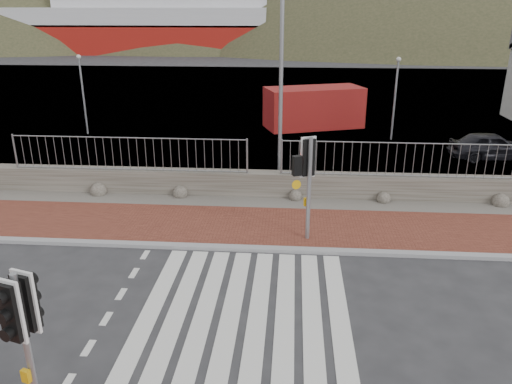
# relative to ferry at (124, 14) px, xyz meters

# --- Properties ---
(ground) EXTENTS (220.00, 220.00, 0.00)m
(ground) POSITION_rel_ferry_xyz_m (24.65, -67.90, -5.36)
(ground) COLOR #28282B
(ground) RESTS_ON ground
(sidewalk_far) EXTENTS (40.00, 3.00, 0.08)m
(sidewalk_far) POSITION_rel_ferry_xyz_m (24.65, -63.40, -5.32)
(sidewalk_far) COLOR brown
(sidewalk_far) RESTS_ON ground
(kerb_far) EXTENTS (40.00, 0.25, 0.12)m
(kerb_far) POSITION_rel_ferry_xyz_m (24.65, -64.90, -5.31)
(kerb_far) COLOR gray
(kerb_far) RESTS_ON ground
(zebra_crossing) EXTENTS (4.62, 5.60, 0.01)m
(zebra_crossing) POSITION_rel_ferry_xyz_m (24.65, -67.90, -5.36)
(zebra_crossing) COLOR silver
(zebra_crossing) RESTS_ON ground
(gravel_strip) EXTENTS (40.00, 1.50, 0.06)m
(gravel_strip) POSITION_rel_ferry_xyz_m (24.65, -61.40, -5.33)
(gravel_strip) COLOR #59544C
(gravel_strip) RESTS_ON ground
(stone_wall) EXTENTS (40.00, 0.60, 0.90)m
(stone_wall) POSITION_rel_ferry_xyz_m (24.65, -60.60, -4.91)
(stone_wall) COLOR #4D483F
(stone_wall) RESTS_ON ground
(railing) EXTENTS (18.07, 0.07, 1.22)m
(railing) POSITION_rel_ferry_xyz_m (24.65, -60.75, -3.54)
(railing) COLOR gray
(railing) RESTS_ON stone_wall
(quay) EXTENTS (120.00, 40.00, 0.50)m
(quay) POSITION_rel_ferry_xyz_m (24.65, -40.00, -5.36)
(quay) COLOR #4C4C4F
(quay) RESTS_ON ground
(water) EXTENTS (220.00, 50.00, 0.05)m
(water) POSITION_rel_ferry_xyz_m (24.65, -5.00, -5.36)
(water) COLOR #3F4C54
(water) RESTS_ON ground
(ferry) EXTENTS (50.00, 16.00, 20.00)m
(ferry) POSITION_rel_ferry_xyz_m (0.00, 0.00, 0.00)
(ferry) COLOR maroon
(ferry) RESTS_ON ground
(hills_backdrop) EXTENTS (254.00, 90.00, 100.00)m
(hills_backdrop) POSITION_rel_ferry_xyz_m (31.40, 20.00, -28.42)
(hills_backdrop) COLOR #323620
(hills_backdrop) RESTS_ON ground
(traffic_signal_near) EXTENTS (0.45, 0.34, 2.78)m
(traffic_signal_near) POSITION_rel_ferry_xyz_m (21.63, -71.31, -3.36)
(traffic_signal_near) COLOR gray
(traffic_signal_near) RESTS_ON ground
(traffic_signal_far) EXTENTS (0.76, 0.48, 3.10)m
(traffic_signal_far) POSITION_rel_ferry_xyz_m (26.08, -64.15, -3.12)
(traffic_signal_far) COLOR gray
(traffic_signal_far) RESTS_ON ground
(streetlight) EXTENTS (1.68, 0.67, 8.13)m
(streetlight) POSITION_rel_ferry_xyz_m (25.29, -59.76, -0.78)
(streetlight) COLOR gray
(streetlight) RESTS_ON ground
(shipping_container) EXTENTS (5.75, 3.86, 2.22)m
(shipping_container) POSITION_rel_ferry_xyz_m (26.75, -49.45, -4.25)
(shipping_container) COLOR maroon
(shipping_container) RESTS_ON ground
(car_a) EXTENTS (3.66, 1.68, 1.21)m
(car_a) POSITION_rel_ferry_xyz_m (34.42, -55.23, -4.75)
(car_a) COLOR black
(car_a) RESTS_ON ground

